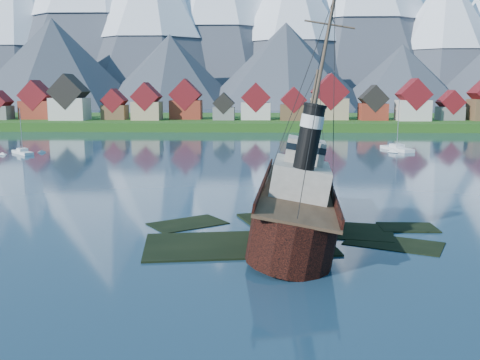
{
  "coord_description": "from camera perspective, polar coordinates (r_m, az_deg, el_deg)",
  "views": [
    {
      "loc": [
        -1.3,
        -51.49,
        14.94
      ],
      "look_at": [
        -3.18,
        6.0,
        5.0
      ],
      "focal_mm": 40.0,
      "sensor_mm": 36.0,
      "label": 1
    }
  ],
  "objects": [
    {
      "name": "seawall",
      "position": [
        184.11,
        2.28,
        5.14
      ],
      "size": [
        600.0,
        2.5,
        2.0
      ],
      "primitive_type": "cube",
      "color": "#3F3D38",
      "rests_on": "ground"
    },
    {
      "name": "ground",
      "position": [
        53.63,
        3.21,
        -6.39
      ],
      "size": [
        1400.0,
        1400.0,
        0.0
      ],
      "primitive_type": "plane",
      "color": "#1A3349",
      "rests_on": "ground"
    },
    {
      "name": "shore_bank",
      "position": [
        222.0,
        2.21,
        5.94
      ],
      "size": [
        600.0,
        80.0,
        3.2
      ],
      "primitive_type": "cube",
      "color": "#1A4012",
      "rests_on": "ground"
    },
    {
      "name": "sailboat_c",
      "position": [
        132.35,
        -22.18,
        2.7
      ],
      "size": [
        7.29,
        7.56,
        10.83
      ],
      "rotation": [
        0.0,
        0.0,
        0.76
      ],
      "color": "white",
      "rests_on": "ground"
    },
    {
      "name": "town",
      "position": [
        206.23,
        -7.08,
        8.07
      ],
      "size": [
        250.96,
        16.69,
        17.3
      ],
      "color": "maroon",
      "rests_on": "ground"
    },
    {
      "name": "mountains",
      "position": [
        537.93,
        2.0,
        17.75
      ],
      "size": [
        965.0,
        340.0,
        205.0
      ],
      "color": "#2D333D",
      "rests_on": "ground"
    },
    {
      "name": "sailboat_e",
      "position": [
        134.9,
        16.39,
        3.17
      ],
      "size": [
        5.96,
        11.36,
        12.81
      ],
      "rotation": [
        0.0,
        0.0,
        0.31
      ],
      "color": "white",
      "rests_on": "ground"
    },
    {
      "name": "shoal",
      "position": [
        55.87,
        4.98,
        -6.12
      ],
      "size": [
        31.71,
        21.24,
        1.14
      ],
      "color": "black",
      "rests_on": "ground"
    },
    {
      "name": "tugboat_wreck",
      "position": [
        56.66,
        5.26,
        -2.28
      ],
      "size": [
        7.28,
        31.37,
        24.86
      ],
      "rotation": [
        0.0,
        0.16,
        -0.08
      ],
      "color": "black",
      "rests_on": "ground"
    }
  ]
}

